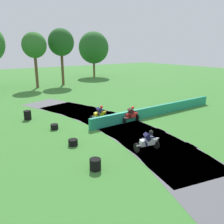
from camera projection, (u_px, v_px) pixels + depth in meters
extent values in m
plane|color=#38752D|center=(117.00, 124.00, 19.23)|extent=(120.00, 120.00, 0.00)
cube|color=#515156|center=(195.00, 174.00, 11.65)|extent=(6.28, 8.27, 0.01)
cube|color=#515156|center=(164.00, 150.00, 14.31)|extent=(5.62, 8.06, 0.01)
cube|color=#515156|center=(139.00, 135.00, 16.85)|extent=(4.88, 7.75, 0.01)
cube|color=#515156|center=(117.00, 124.00, 19.23)|extent=(4.08, 7.34, 0.01)
cube|color=#515156|center=(96.00, 116.00, 21.43)|extent=(4.86, 7.73, 0.01)
cube|color=#515156|center=(77.00, 110.00, 23.41)|extent=(5.59, 8.05, 0.01)
cube|color=#515156|center=(58.00, 106.00, 25.16)|extent=(6.26, 8.26, 0.01)
cube|color=#1E8466|center=(158.00, 110.00, 21.83)|extent=(14.85, 0.33, 0.90)
cylinder|color=black|center=(156.00, 144.00, 14.50)|extent=(0.24, 0.72, 0.72)
cylinder|color=black|center=(137.00, 148.00, 13.95)|extent=(0.24, 0.72, 0.72)
cube|color=silver|center=(147.00, 142.00, 14.09)|extent=(1.05, 0.56, 0.45)
ellipsoid|color=silver|center=(151.00, 138.00, 14.04)|extent=(0.50, 0.41, 0.29)
cone|color=silver|center=(157.00, 139.00, 14.30)|extent=(0.46, 0.43, 0.46)
cylinder|color=#B2B2B7|center=(140.00, 146.00, 13.80)|extent=(0.42, 0.17, 0.17)
cube|color=#1E1E4C|center=(147.00, 137.00, 13.89)|extent=(0.56, 0.39, 0.62)
sphere|color=black|center=(151.00, 132.00, 13.84)|extent=(0.26, 0.26, 0.26)
cylinder|color=#1E1E4C|center=(150.00, 134.00, 14.13)|extent=(0.44, 0.16, 0.24)
cylinder|color=#1E1E4C|center=(153.00, 137.00, 13.84)|extent=(0.44, 0.16, 0.24)
cylinder|color=#1E1E4C|center=(143.00, 141.00, 14.16)|extent=(0.30, 0.18, 0.42)
cylinder|color=#1E1E4C|center=(146.00, 144.00, 13.87)|extent=(0.30, 0.18, 0.42)
cylinder|color=black|center=(137.00, 117.00, 20.10)|extent=(0.10, 0.67, 0.67)
cylinder|color=black|center=(124.00, 120.00, 19.33)|extent=(0.10, 0.67, 0.67)
cube|color=red|center=(131.00, 115.00, 19.61)|extent=(1.01, 0.35, 0.43)
ellipsoid|color=red|center=(133.00, 112.00, 19.61)|extent=(0.45, 0.32, 0.27)
cone|color=red|center=(137.00, 113.00, 19.94)|extent=(0.40, 0.37, 0.44)
cylinder|color=#B2B2B7|center=(126.00, 118.00, 19.22)|extent=(0.41, 0.10, 0.17)
cube|color=#331919|center=(130.00, 111.00, 19.42)|extent=(0.50, 0.37, 0.60)
sphere|color=red|center=(133.00, 108.00, 19.44)|extent=(0.26, 0.26, 0.26)
cylinder|color=#331919|center=(132.00, 110.00, 19.70)|extent=(0.43, 0.11, 0.24)
cylinder|color=#331919|center=(134.00, 111.00, 19.43)|extent=(0.43, 0.11, 0.24)
cylinder|color=#331919|center=(128.00, 115.00, 19.64)|extent=(0.27, 0.16, 0.42)
cylinder|color=#331919|center=(130.00, 116.00, 19.37)|extent=(0.27, 0.16, 0.42)
cylinder|color=black|center=(105.00, 116.00, 20.58)|extent=(0.17, 0.73, 0.73)
cylinder|color=black|center=(92.00, 119.00, 19.68)|extent=(0.17, 0.73, 0.73)
cube|color=yellow|center=(99.00, 114.00, 20.00)|extent=(1.04, 0.48, 0.46)
ellipsoid|color=yellow|center=(101.00, 111.00, 20.01)|extent=(0.47, 0.38, 0.30)
cone|color=yellow|center=(105.00, 112.00, 20.39)|extent=(0.42, 0.40, 0.47)
cylinder|color=#B2B2B7|center=(94.00, 117.00, 19.57)|extent=(0.42, 0.17, 0.17)
cube|color=#1E1E4C|center=(99.00, 110.00, 19.79)|extent=(0.52, 0.43, 0.62)
sphere|color=red|center=(101.00, 107.00, 19.81)|extent=(0.26, 0.26, 0.26)
cylinder|color=#1E1E4C|center=(100.00, 109.00, 20.07)|extent=(0.43, 0.18, 0.24)
cylinder|color=#1E1E4C|center=(103.00, 110.00, 19.84)|extent=(0.43, 0.18, 0.24)
cylinder|color=#1E1E4C|center=(96.00, 113.00, 19.99)|extent=(0.27, 0.21, 0.42)
cylinder|color=#1E1E4C|center=(99.00, 115.00, 19.76)|extent=(0.27, 0.21, 0.42)
cylinder|color=black|center=(95.00, 168.00, 12.04)|extent=(0.59, 0.59, 0.20)
cylinder|color=black|center=(95.00, 164.00, 11.98)|extent=(0.59, 0.59, 0.20)
cylinder|color=black|center=(95.00, 161.00, 11.93)|extent=(0.59, 0.59, 0.20)
cylinder|color=black|center=(73.00, 144.00, 15.04)|extent=(0.61, 0.61, 0.20)
cylinder|color=black|center=(73.00, 141.00, 14.99)|extent=(0.61, 0.61, 0.20)
cylinder|color=black|center=(54.00, 128.00, 18.02)|extent=(0.58, 0.58, 0.20)
cylinder|color=black|center=(54.00, 125.00, 17.97)|extent=(0.58, 0.58, 0.20)
cylinder|color=black|center=(28.00, 118.00, 20.45)|extent=(0.62, 0.62, 0.20)
cylinder|color=black|center=(28.00, 116.00, 20.40)|extent=(0.62, 0.62, 0.20)
cylinder|color=black|center=(27.00, 114.00, 20.34)|extent=(0.62, 0.62, 0.20)
cylinder|color=black|center=(27.00, 112.00, 20.29)|extent=(0.62, 0.62, 0.20)
cylinder|color=brown|center=(63.00, 69.00, 39.15)|extent=(0.44, 0.44, 5.18)
ellipsoid|color=#1E511E|center=(61.00, 42.00, 37.99)|extent=(4.19, 4.19, 4.40)
cylinder|color=brown|center=(36.00, 72.00, 36.23)|extent=(0.44, 0.44, 4.92)
ellipsoid|color=#2D6B28|center=(34.00, 45.00, 35.16)|extent=(3.67, 3.67, 3.86)
cylinder|color=brown|center=(94.00, 69.00, 50.41)|extent=(0.44, 0.44, 3.43)
ellipsoid|color=#235B23|center=(94.00, 48.00, 49.24)|extent=(6.28, 6.28, 6.59)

